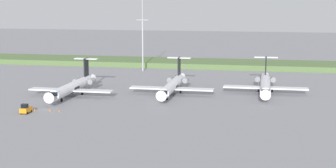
{
  "coord_description": "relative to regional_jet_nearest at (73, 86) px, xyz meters",
  "views": [
    {
      "loc": [
        25.16,
        -119.57,
        25.89
      ],
      "look_at": [
        0.0,
        10.97,
        3.0
      ],
      "focal_mm": 53.23,
      "sensor_mm": 36.0,
      "label": 1
    }
  ],
  "objects": [
    {
      "name": "baggage_tug",
      "position": [
        -2.87,
        -21.8,
        -1.53
      ],
      "size": [
        1.72,
        3.2,
        2.3
      ],
      "color": "orange",
      "rests_on": "ground"
    },
    {
      "name": "regional_jet_nearest",
      "position": [
        0.0,
        0.0,
        0.0
      ],
      "size": [
        22.81,
        31.0,
        9.0
      ],
      "color": "white",
      "rests_on": "ground"
    },
    {
      "name": "grass_berm",
      "position": [
        24.86,
        66.19,
        -1.56
      ],
      "size": [
        320.0,
        20.0,
        1.96
      ],
      "primitive_type": "cube",
      "color": "#597542",
      "rests_on": "ground"
    },
    {
      "name": "regional_jet_second",
      "position": [
        25.91,
        7.35,
        0.0
      ],
      "size": [
        22.81,
        31.0,
        9.0
      ],
      "color": "white",
      "rests_on": "ground"
    },
    {
      "name": "ground_plane",
      "position": [
        24.86,
        25.09,
        -2.54
      ],
      "size": [
        500.0,
        500.0,
        0.0
      ],
      "primitive_type": "plane",
      "color": "gray"
    },
    {
      "name": "regional_jet_third",
      "position": [
        50.85,
        13.53,
        0.0
      ],
      "size": [
        22.81,
        31.0,
        9.0
      ],
      "color": "white",
      "rests_on": "ground"
    },
    {
      "name": "safety_cone_rear_marker",
      "position": [
        4.14,
        -19.16,
        -2.26
      ],
      "size": [
        0.44,
        0.44,
        0.55
      ],
      "primitive_type": "cone",
      "color": "orange",
      "rests_on": "ground"
    },
    {
      "name": "safety_cone_front_marker",
      "position": [
        -2.01,
        -19.1,
        -2.26
      ],
      "size": [
        0.44,
        0.44,
        0.55
      ],
      "primitive_type": "cone",
      "color": "orange",
      "rests_on": "ground"
    },
    {
      "name": "antenna_mast",
      "position": [
        7.37,
        48.7,
        9.06
      ],
      "size": [
        4.4,
        0.5,
        28.15
      ],
      "color": "#B2B2B7",
      "rests_on": "ground"
    },
    {
      "name": "safety_cone_mid_marker",
      "position": [
        1.72,
        -18.83,
        -2.26
      ],
      "size": [
        0.44,
        0.44,
        0.55
      ],
      "primitive_type": "cone",
      "color": "orange",
      "rests_on": "ground"
    }
  ]
}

